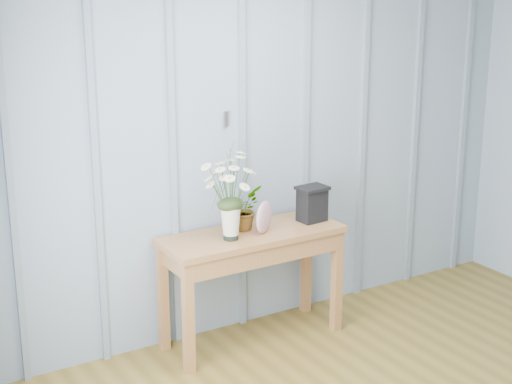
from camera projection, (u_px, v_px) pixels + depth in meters
room_shell at (416, 49)px, 3.94m from camera, size 4.00×4.50×2.50m
sideboard at (252, 249)px, 5.04m from camera, size 1.20×0.45×0.75m
daisy_vase at (230, 182)px, 4.78m from camera, size 0.42×0.32×0.59m
spider_plant at (242, 208)px, 5.04m from camera, size 0.33×0.32×0.28m
felt_disc_vessel at (264, 217)px, 4.97m from camera, size 0.21×0.17×0.21m
carved_box at (312, 203)px, 5.20m from camera, size 0.21×0.17×0.24m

